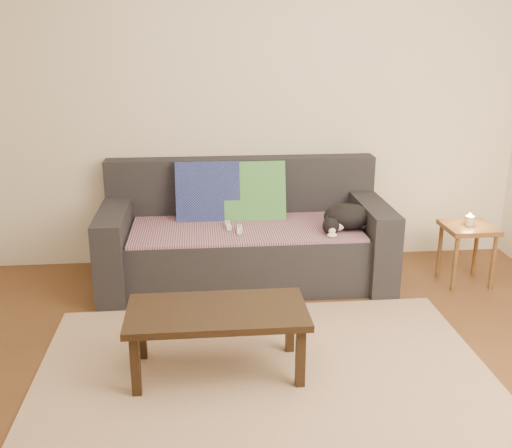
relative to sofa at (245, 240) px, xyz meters
name	(u,v)px	position (x,y,z in m)	size (l,w,h in m)	color
ground	(268,395)	(0.00, -1.57, -0.31)	(4.50, 4.50, 0.00)	brown
back_wall	(240,100)	(0.00, 0.43, 0.99)	(4.50, 0.04, 2.60)	beige
sofa	(245,240)	(0.00, 0.00, 0.00)	(2.10, 0.94, 0.87)	#232328
throw_blanket	(246,228)	(0.00, -0.09, 0.12)	(1.66, 0.74, 0.02)	#412647
cushion_navy	(208,194)	(-0.27, 0.17, 0.32)	(0.48, 0.12, 0.48)	#12134D
cushion_green	(254,192)	(0.09, 0.17, 0.32)	(0.47, 0.12, 0.47)	#0E5C5A
cat	(346,218)	(0.72, -0.22, 0.22)	(0.42, 0.34, 0.18)	black
wii_remote_a	(228,225)	(-0.13, -0.09, 0.15)	(0.15, 0.04, 0.03)	white
wii_remote_b	(240,229)	(-0.05, -0.19, 0.15)	(0.15, 0.04, 0.03)	white
side_table	(468,235)	(1.64, -0.24, 0.06)	(0.36, 0.36, 0.45)	brown
candle	(470,220)	(1.64, -0.24, 0.18)	(0.06, 0.06, 0.09)	beige
rug	(265,378)	(0.00, -1.42, -0.30)	(2.50, 1.80, 0.01)	tan
coffee_table	(217,317)	(-0.25, -1.33, 0.03)	(0.97, 0.48, 0.39)	black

